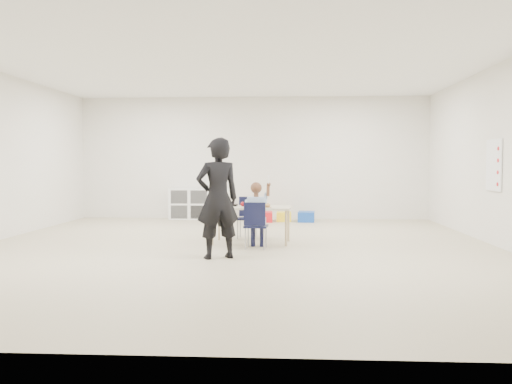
# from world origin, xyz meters

# --- Properties ---
(room) EXTENTS (9.00, 9.02, 2.80)m
(room) POSITION_xyz_m (0.00, 0.00, 1.40)
(room) COLOR beige
(room) RESTS_ON ground
(table) EXTENTS (1.32, 0.73, 0.59)m
(table) POSITION_xyz_m (0.21, 0.63, 0.30)
(table) COLOR beige
(table) RESTS_ON ground
(chair_near) EXTENTS (0.36, 0.34, 0.70)m
(chair_near) POSITION_xyz_m (0.32, 0.08, 0.35)
(chair_near) COLOR black
(chair_near) RESTS_ON ground
(chair_far) EXTENTS (0.36, 0.34, 0.70)m
(chair_far) POSITION_xyz_m (0.10, 1.17, 0.35)
(chair_far) COLOR black
(chair_far) RESTS_ON ground
(child) EXTENTS (0.50, 0.50, 1.11)m
(child) POSITION_xyz_m (0.32, 0.08, 0.55)
(child) COLOR #BCD8FF
(child) RESTS_ON chair_near
(lunch_tray_near) EXTENTS (0.23, 0.18, 0.03)m
(lunch_tray_near) POSITION_xyz_m (0.29, 0.68, 0.60)
(lunch_tray_near) COLOR black
(lunch_tray_near) RESTS_ON table
(lunch_tray_far) EXTENTS (0.23, 0.18, 0.03)m
(lunch_tray_far) POSITION_xyz_m (-0.13, 0.73, 0.60)
(lunch_tray_far) COLOR black
(lunch_tray_far) RESTS_ON table
(milk_carton) EXTENTS (0.08, 0.08, 0.10)m
(milk_carton) POSITION_xyz_m (0.21, 0.53, 0.64)
(milk_carton) COLOR white
(milk_carton) RESTS_ON table
(bread_roll) EXTENTS (0.09, 0.09, 0.07)m
(bread_roll) POSITION_xyz_m (0.48, 0.49, 0.62)
(bread_roll) COLOR tan
(bread_roll) RESTS_ON table
(apple_near) EXTENTS (0.07, 0.07, 0.07)m
(apple_near) POSITION_xyz_m (0.07, 0.69, 0.62)
(apple_near) COLOR maroon
(apple_near) RESTS_ON table
(apple_far) EXTENTS (0.07, 0.07, 0.07)m
(apple_far) POSITION_xyz_m (-0.27, 0.59, 0.62)
(apple_far) COLOR maroon
(apple_far) RESTS_ON table
(cubby_shelf) EXTENTS (1.40, 0.40, 0.70)m
(cubby_shelf) POSITION_xyz_m (-1.20, 4.28, 0.35)
(cubby_shelf) COLOR white
(cubby_shelf) RESTS_ON ground
(rules_poster) EXTENTS (0.02, 0.60, 0.80)m
(rules_poster) POSITION_xyz_m (3.98, 0.60, 1.25)
(rules_poster) COLOR white
(rules_poster) RESTS_ON room
(adult) EXTENTS (0.70, 0.60, 1.62)m
(adult) POSITION_xyz_m (-0.14, -0.80, 0.81)
(adult) COLOR black
(adult) RESTS_ON ground
(bin_red) EXTENTS (0.37, 0.47, 0.22)m
(bin_red) POSITION_xyz_m (0.29, 3.82, 0.11)
(bin_red) COLOR red
(bin_red) RESTS_ON ground
(bin_yellow) EXTENTS (0.32, 0.41, 0.20)m
(bin_yellow) POSITION_xyz_m (0.72, 3.97, 0.10)
(bin_yellow) COLOR yellow
(bin_yellow) RESTS_ON ground
(bin_blue) EXTENTS (0.39, 0.48, 0.22)m
(bin_blue) POSITION_xyz_m (1.21, 3.88, 0.11)
(bin_blue) COLOR #1646A9
(bin_blue) RESTS_ON ground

